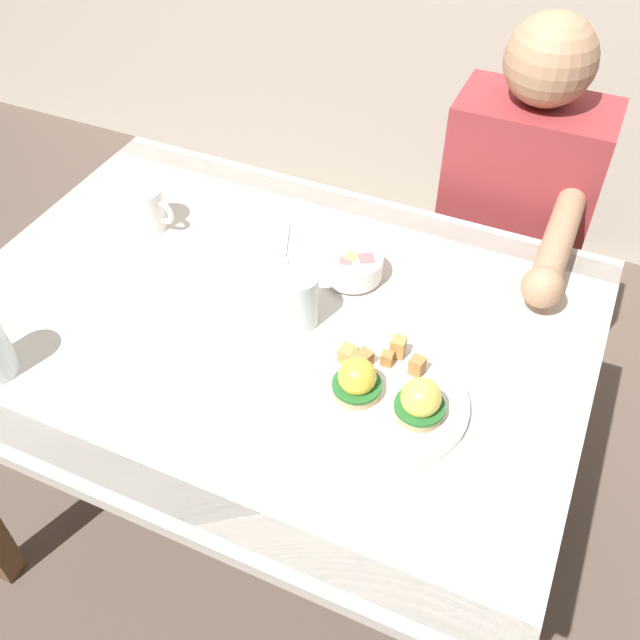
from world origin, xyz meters
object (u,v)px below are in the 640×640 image
Objects in this scene: eggs_benedict_plate at (388,394)px; fruit_bowl at (353,266)px; dining_table at (268,355)px; coffee_mug at (147,207)px; diner_person at (512,225)px; water_glass_far at (298,301)px; fork at (284,249)px.

fruit_bowl is at bearing 122.79° from eggs_benedict_plate.
coffee_mug reaches higher than dining_table.
diner_person reaches higher than dining_table.
fruit_bowl reaches higher than dining_table.
eggs_benedict_plate is 0.25m from water_glass_far.
water_glass_far is (0.06, 0.02, 0.16)m from dining_table.
eggs_benedict_plate reaches higher than fork.
eggs_benedict_plate is 0.32m from fruit_bowl.
coffee_mug is (-0.36, 0.15, 0.16)m from dining_table.
eggs_benedict_plate is 1.79× the size of fork.
fork is at bearing 138.93° from eggs_benedict_plate.
eggs_benedict_plate is at bearing -28.28° from water_glass_far.
fork is (-0.34, 0.30, -0.02)m from eggs_benedict_plate.
fork is 0.22m from water_glass_far.
diner_person is (0.35, 0.60, 0.02)m from dining_table.
diner_person is at bearing 60.73° from fruit_bowl.
eggs_benedict_plate is at bearing -57.21° from fruit_bowl.
fruit_bowl is 0.17m from fork.
fork is 1.37× the size of water_glass_far.
dining_table is at bearing 160.57° from eggs_benedict_plate.
dining_table is 10.91× the size of water_glass_far.
diner_person is (0.24, 0.43, -0.12)m from fruit_bowl.
dining_table is 1.05× the size of diner_person.
diner_person is (0.70, 0.45, -0.14)m from coffee_mug.
water_glass_far reaches higher than dining_table.
dining_table is at bearing -162.34° from water_glass_far.
fruit_bowl is 0.11× the size of diner_person.
dining_table is 0.24m from fruit_bowl.
coffee_mug is (-0.46, -0.02, 0.02)m from fruit_bowl.
diner_person is at bearing 32.59° from coffee_mug.
diner_person reaches higher than fork.
fruit_bowl is 0.51m from diner_person.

